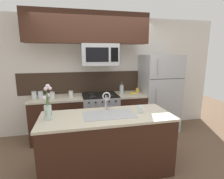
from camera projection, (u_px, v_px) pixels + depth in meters
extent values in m
plane|color=brown|center=(109.00, 156.00, 3.11)|extent=(10.00, 10.00, 0.00)
cube|color=silver|center=(110.00, 75.00, 4.14)|extent=(5.20, 0.10, 2.60)
cube|color=#332319|center=(98.00, 82.00, 4.05)|extent=(3.46, 0.01, 0.48)
cube|color=#381E14|center=(58.00, 119.00, 3.69)|extent=(1.05, 0.62, 0.88)
cube|color=beige|center=(57.00, 98.00, 3.60)|extent=(1.08, 0.65, 0.03)
cube|color=#381E14|center=(130.00, 114.00, 4.03)|extent=(0.60, 0.62, 0.88)
cube|color=beige|center=(130.00, 94.00, 3.94)|extent=(0.63, 0.65, 0.03)
cube|color=#A8AAAF|center=(100.00, 115.00, 3.88)|extent=(0.76, 0.62, 0.91)
cube|color=black|center=(100.00, 95.00, 3.79)|extent=(0.76, 0.62, 0.01)
cylinder|color=black|center=(92.00, 96.00, 3.62)|extent=(0.15, 0.15, 0.01)
cylinder|color=black|center=(110.00, 96.00, 3.69)|extent=(0.15, 0.15, 0.01)
cylinder|color=black|center=(91.00, 94.00, 3.88)|extent=(0.15, 0.15, 0.01)
cylinder|color=black|center=(107.00, 93.00, 3.95)|extent=(0.15, 0.15, 0.01)
cylinder|color=black|center=(89.00, 103.00, 3.43)|extent=(0.03, 0.02, 0.03)
cylinder|color=black|center=(96.00, 102.00, 3.46)|extent=(0.03, 0.02, 0.03)
cylinder|color=black|center=(103.00, 102.00, 3.49)|extent=(0.03, 0.02, 0.03)
cylinder|color=black|center=(109.00, 101.00, 3.52)|extent=(0.03, 0.02, 0.03)
cylinder|color=black|center=(116.00, 101.00, 3.55)|extent=(0.03, 0.02, 0.03)
cube|color=#A8AAAF|center=(100.00, 55.00, 3.59)|extent=(0.74, 0.40, 0.43)
cube|color=black|center=(97.00, 55.00, 3.38)|extent=(0.45, 0.00, 0.28)
cube|color=black|center=(115.00, 55.00, 3.46)|extent=(0.15, 0.00, 0.28)
cube|color=#381E14|center=(88.00, 28.00, 3.41)|extent=(2.41, 0.34, 0.60)
cube|color=#A8AAAF|center=(159.00, 93.00, 4.12)|extent=(0.84, 0.72, 1.77)
cube|color=black|center=(168.00, 79.00, 3.69)|extent=(0.80, 0.00, 0.01)
cylinder|color=#99999E|center=(158.00, 67.00, 3.57)|extent=(0.01, 0.01, 0.32)
cylinder|color=#99999E|center=(156.00, 104.00, 3.73)|extent=(0.01, 0.01, 0.67)
cylinder|color=silver|center=(34.00, 95.00, 3.48)|extent=(0.09, 0.09, 0.14)
cylinder|color=#B2B2B7|center=(34.00, 92.00, 3.47)|extent=(0.09, 0.09, 0.02)
cylinder|color=silver|center=(41.00, 95.00, 3.54)|extent=(0.10, 0.10, 0.13)
cylinder|color=#B2B2B7|center=(40.00, 92.00, 3.53)|extent=(0.10, 0.10, 0.01)
cylinder|color=silver|center=(52.00, 95.00, 3.54)|extent=(0.09, 0.09, 0.12)
cylinder|color=#B2B2B7|center=(52.00, 92.00, 3.53)|extent=(0.09, 0.09, 0.01)
cylinder|color=silver|center=(71.00, 94.00, 3.66)|extent=(0.09, 0.09, 0.11)
cylinder|color=#B2B2B7|center=(71.00, 91.00, 3.65)|extent=(0.09, 0.09, 0.01)
ellipsoid|color=yellow|center=(133.00, 93.00, 3.87)|extent=(0.17, 0.10, 0.05)
ellipsoid|color=yellow|center=(133.00, 93.00, 3.89)|extent=(0.18, 0.06, 0.06)
ellipsoid|color=yellow|center=(133.00, 93.00, 3.88)|extent=(0.18, 0.06, 0.06)
ellipsoid|color=yellow|center=(133.00, 93.00, 3.89)|extent=(0.17, 0.11, 0.05)
cylinder|color=brown|center=(133.00, 92.00, 3.88)|extent=(0.02, 0.02, 0.03)
cylinder|color=silver|center=(122.00, 90.00, 3.94)|extent=(0.09, 0.09, 0.18)
cylinder|color=#A3A3AA|center=(122.00, 85.00, 3.91)|extent=(0.08, 0.08, 0.02)
cylinder|color=#A3A3AA|center=(122.00, 84.00, 3.91)|extent=(0.01, 0.01, 0.05)
sphere|color=#A3A3AA|center=(122.00, 82.00, 3.90)|extent=(0.02, 0.02, 0.02)
cylinder|color=gold|center=(137.00, 90.00, 4.01)|extent=(0.08, 0.08, 0.11)
cube|color=#381E14|center=(107.00, 144.00, 2.67)|extent=(1.91, 0.75, 0.88)
cube|color=beige|center=(107.00, 116.00, 2.58)|extent=(1.94, 0.78, 0.03)
cube|color=#ADAFB5|center=(109.00, 115.00, 2.58)|extent=(0.76, 0.41, 0.01)
cube|color=#ADAFB5|center=(97.00, 121.00, 2.56)|extent=(0.30, 0.31, 0.15)
cube|color=#ADAFB5|center=(120.00, 119.00, 2.63)|extent=(0.30, 0.31, 0.15)
cylinder|color=#B7BABF|center=(106.00, 109.00, 2.81)|extent=(0.04, 0.04, 0.02)
cylinder|color=#B7BABF|center=(106.00, 102.00, 2.79)|extent=(0.02, 0.02, 0.22)
torus|color=#B7BABF|center=(106.00, 96.00, 2.71)|extent=(0.13, 0.02, 0.13)
cylinder|color=#B7BABF|center=(107.00, 99.00, 2.67)|extent=(0.02, 0.02, 0.06)
cube|color=#B7BABF|center=(108.00, 108.00, 2.82)|extent=(0.07, 0.01, 0.01)
cylinder|color=silver|center=(140.00, 109.00, 2.67)|extent=(0.08, 0.08, 0.11)
cylinder|color=silver|center=(48.00, 112.00, 2.39)|extent=(0.10, 0.10, 0.20)
cylinder|color=silver|center=(48.00, 117.00, 2.40)|extent=(0.09, 0.09, 0.06)
cylinder|color=#386B2D|center=(49.00, 102.00, 2.35)|extent=(0.06, 0.03, 0.38)
sphere|color=silver|center=(50.00, 88.00, 2.31)|extent=(0.04, 0.04, 0.04)
cylinder|color=#386B2D|center=(47.00, 102.00, 2.34)|extent=(0.01, 0.05, 0.38)
sphere|color=silver|center=(46.00, 89.00, 2.28)|extent=(0.05, 0.05, 0.05)
cylinder|color=#386B2D|center=(48.00, 101.00, 2.37)|extent=(0.02, 0.03, 0.40)
sphere|color=silver|center=(48.00, 86.00, 2.34)|extent=(0.06, 0.06, 0.06)
cylinder|color=#386B2D|center=(48.00, 105.00, 2.38)|extent=(0.02, 0.03, 0.28)
sphere|color=silver|center=(48.00, 95.00, 2.37)|extent=(0.06, 0.06, 0.06)
cylinder|color=#386B2D|center=(46.00, 107.00, 2.33)|extent=(0.03, 0.07, 0.25)
sphere|color=silver|center=(44.00, 98.00, 2.27)|extent=(0.06, 0.06, 0.06)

